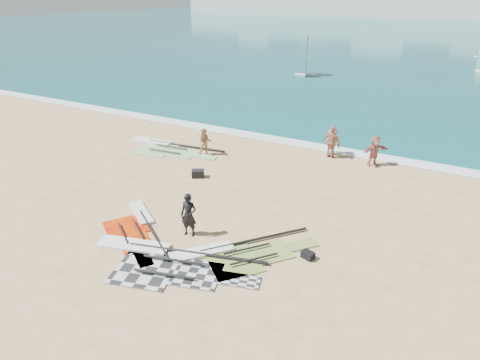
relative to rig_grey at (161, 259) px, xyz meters
The scene contains 16 objects.
ground 1.49m from the rig_grey, 111.26° to the left, with size 300.00×300.00×0.00m, color #D9B37F.
sea 133.39m from the rig_grey, 90.23° to the left, with size 300.00×240.00×0.06m, color #0B5151.
surf_line 13.70m from the rig_grey, 92.26° to the left, with size 300.00×1.20×0.04m, color white.
far_town 152.32m from the rig_grey, 96.13° to the left, with size 160.00×8.00×12.00m.
rig_grey is the anchor object (origin of this frame).
rig_green 11.52m from the rig_grey, 127.14° to the left, with size 6.47×2.77×0.21m.
rig_orange 2.67m from the rig_grey, 36.31° to the left, with size 4.58×4.48×0.20m.
rig_red 2.60m from the rig_grey, 149.53° to the left, with size 4.22×3.78×0.19m.
gear_bag_near 7.11m from the rig_grey, 112.93° to the left, with size 0.62×0.45×0.39m, color black.
gear_bag_far 5.27m from the rig_grey, 29.62° to the left, with size 0.44×0.31×0.26m, color black.
person_wetsuit 2.04m from the rig_grey, 90.87° to the left, with size 0.65×0.42×1.77m, color black.
beachgoer_left 10.21m from the rig_grey, 113.78° to the left, with size 0.78×0.61×1.61m, color #B37F53.
beachgoer_mid 13.12m from the rig_grey, 79.67° to the left, with size 1.05×0.60×1.63m, color #9D6455.
beachgoer_back 12.70m from the rig_grey, 78.85° to the left, with size 1.09×0.45×1.85m, color #AF6C54.
beachgoer_right 13.36m from the rig_grey, 68.80° to the left, with size 1.58×0.50×1.70m, color #B2665B.
windsurfer_left 36.25m from the rig_grey, 101.82° to the left, with size 2.49×2.79×4.38m.
Camera 1 is at (8.60, -10.36, 8.67)m, focal length 30.00 mm.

